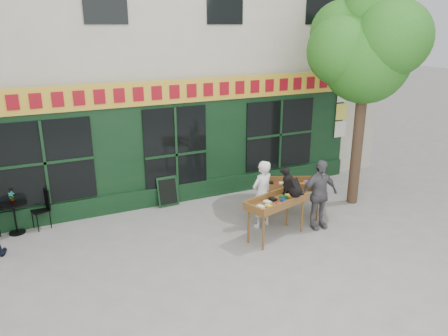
{
  "coord_description": "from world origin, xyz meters",
  "views": [
    {
      "loc": [
        -3.56,
        -8.17,
        4.59
      ],
      "look_at": [
        0.54,
        0.5,
        1.44
      ],
      "focal_mm": 35.0,
      "sensor_mm": 36.0,
      "label": 1
    }
  ],
  "objects": [
    {
      "name": "book_cart_right",
      "position": [
        2.18,
        0.18,
        0.82
      ],
      "size": [
        1.62,
        1.15,
        0.99
      ],
      "rotation": [
        0.0,
        0.0,
        -0.39
      ],
      "color": "brown",
      "rests_on": "ground"
    },
    {
      "name": "potted_plant",
      "position": [
        -3.99,
        2.13,
        0.9
      ],
      "size": [
        0.16,
        0.12,
        0.27
      ],
      "primitive_type": "imported",
      "rotation": [
        0.0,
        0.0,
        -0.21
      ],
      "color": "gray",
      "rests_on": "bistro_table"
    },
    {
      "name": "bistro_table",
      "position": [
        -3.99,
        2.13,
        0.54
      ],
      "size": [
        0.6,
        0.6,
        0.76
      ],
      "color": "black",
      "rests_on": "ground"
    },
    {
      "name": "chalkboard",
      "position": [
        -0.31,
        2.19,
        0.4
      ],
      "size": [
        0.57,
        0.22,
        0.79
      ],
      "rotation": [
        0.0,
        0.0,
        0.04
      ],
      "color": "black",
      "rests_on": "ground"
    },
    {
      "name": "dog",
      "position": [
        1.66,
        -0.64,
        1.29
      ],
      "size": [
        0.5,
        0.67,
        0.6
      ],
      "primitive_type": null,
      "rotation": [
        0.0,
        0.0,
        0.29
      ],
      "color": "black",
      "rests_on": "book_cart_center"
    },
    {
      "name": "street_tree",
      "position": [
        4.34,
        0.36,
        4.11
      ],
      "size": [
        3.05,
        2.9,
        5.6
      ],
      "color": "#382619",
      "rests_on": "ground"
    },
    {
      "name": "ground",
      "position": [
        0.0,
        0.0,
        0.0
      ],
      "size": [
        80.0,
        80.0,
        0.0
      ],
      "primitive_type": "plane",
      "color": "slate",
      "rests_on": "ground"
    },
    {
      "name": "building",
      "position": [
        0.0,
        5.97,
        4.97
      ],
      "size": [
        14.0,
        7.26,
        10.0
      ],
      "color": "beige",
      "rests_on": "ground"
    },
    {
      "name": "book_cart_center",
      "position": [
        1.31,
        -0.59,
        0.82
      ],
      "size": [
        1.61,
        1.02,
        0.99
      ],
      "rotation": [
        0.0,
        0.0,
        0.29
      ],
      "color": "brown",
      "rests_on": "ground"
    },
    {
      "name": "man_right",
      "position": [
        2.48,
        -0.57,
        0.84
      ],
      "size": [
        1.0,
        0.45,
        1.67
      ],
      "primitive_type": "imported",
      "rotation": [
        0.0,
        0.0,
        -0.04
      ],
      "color": "#57575C",
      "rests_on": "ground"
    },
    {
      "name": "woman",
      "position": [
        1.31,
        0.06,
        0.82
      ],
      "size": [
        0.68,
        0.54,
        1.63
      ],
      "primitive_type": "imported",
      "rotation": [
        0.0,
        0.0,
        3.43
      ],
      "color": "white",
      "rests_on": "ground"
    },
    {
      "name": "bistro_chair_right",
      "position": [
        -3.35,
        2.21,
        0.56
      ],
      "size": [
        0.46,
        0.46,
        0.95
      ],
      "rotation": [
        0.0,
        0.0,
        -1.25
      ],
      "color": "black",
      "rests_on": "ground"
    }
  ]
}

